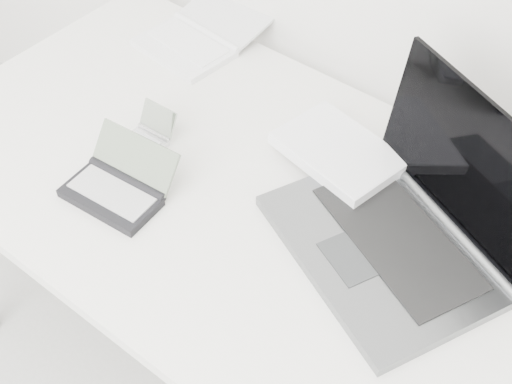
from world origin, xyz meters
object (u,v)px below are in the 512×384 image
Objects in this scene: desk at (280,224)px; netbook_open_white at (197,38)px; laptop_large at (391,208)px; palmtop_charcoal at (118,187)px.

netbook_open_white is at bearing 148.27° from desk.
laptop_large is 0.53m from palmtop_charcoal.
desk is at bearing -129.22° from laptop_large.
laptop_large is at bearing 25.12° from palmtop_charcoal.
laptop_large reaches higher than palmtop_charcoal.
laptop_large is at bearing 26.95° from desk.
netbook_open_white is (-0.49, 0.30, 0.06)m from desk.
laptop_large is at bearing -11.72° from netbook_open_white.
desk is 7.85× the size of palmtop_charcoal.
laptop_large reaches higher than desk.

